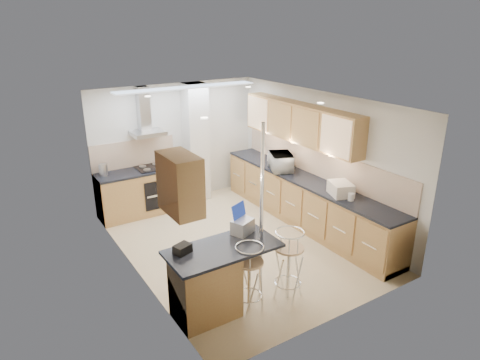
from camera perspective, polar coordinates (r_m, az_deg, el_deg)
ground at (r=7.59m, az=-0.34°, el=-8.40°), size 4.80×4.80×0.00m
room_shell at (r=7.45m, az=0.21°, el=3.91°), size 3.64×4.84×2.51m
right_counter at (r=8.21m, az=8.57°, el=-2.77°), size 0.63×4.40×0.92m
back_counter at (r=8.76m, az=-13.02°, el=-1.54°), size 1.70×0.63×0.92m
peninsula at (r=5.79m, az=-2.21°, el=-12.99°), size 1.47×0.72×0.94m
microwave at (r=8.38m, az=5.51°, el=2.43°), size 0.61×0.71×0.33m
laptop at (r=5.85m, az=0.34°, el=-6.20°), size 0.35×0.31×0.20m
bag at (r=5.44m, az=-7.68°, el=-9.08°), size 0.25×0.21×0.11m
bar_stool_near at (r=5.77m, az=1.24°, el=-12.97°), size 0.52×0.52×0.97m
bar_stool_end at (r=6.03m, az=6.49°, el=-11.15°), size 0.60×0.60×1.03m
jar_a at (r=8.85m, az=5.17°, el=2.86°), size 0.12×0.12×0.17m
jar_b at (r=8.95m, az=4.02°, el=3.05°), size 0.14×0.14×0.15m
jar_c at (r=7.45m, az=12.91°, el=-0.86°), size 0.15×0.15×0.20m
jar_d at (r=7.17m, az=14.58°, el=-2.18°), size 0.13×0.13×0.13m
bread_bin at (r=7.34m, az=13.28°, el=-1.15°), size 0.45×0.51×0.22m
kettle at (r=8.47m, az=-17.76°, el=1.33°), size 0.16×0.16×0.22m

